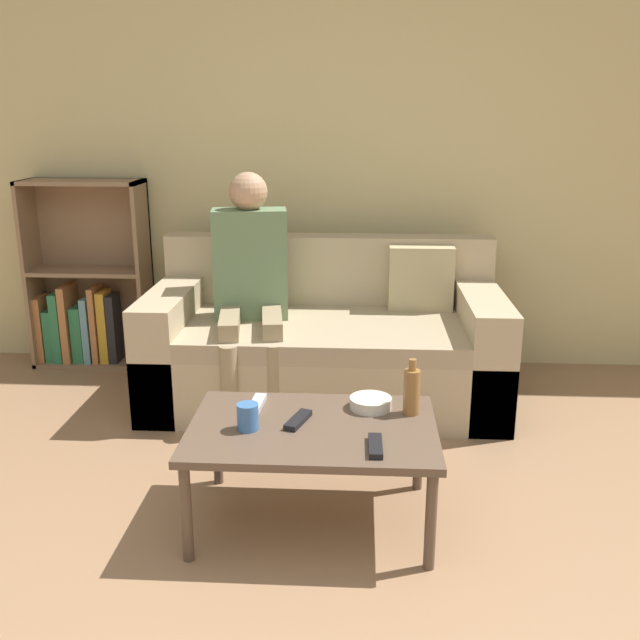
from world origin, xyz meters
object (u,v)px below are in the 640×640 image
(bookshelf, at_px, (87,295))
(cup_near, at_px, (248,417))
(snack_bowl, at_px, (371,403))
(tv_remote_0, at_px, (375,446))
(couch, at_px, (327,346))
(coffee_table, at_px, (313,435))
(person_adult, at_px, (250,274))
(tv_remote_2, at_px, (257,404))
(tv_remote_1, at_px, (298,420))
(bottle, at_px, (412,391))

(bookshelf, distance_m, cup_near, 2.22)
(snack_bowl, bearing_deg, tv_remote_0, -87.89)
(cup_near, height_order, tv_remote_0, cup_near)
(couch, height_order, coffee_table, couch)
(person_adult, bearing_deg, cup_near, -90.09)
(bookshelf, height_order, tv_remote_2, bookshelf)
(cup_near, bearing_deg, tv_remote_1, 20.91)
(couch, height_order, person_adult, person_adult)
(person_adult, relative_size, tv_remote_0, 7.24)
(cup_near, bearing_deg, bookshelf, 125.51)
(snack_bowl, bearing_deg, tv_remote_2, -179.32)
(coffee_table, distance_m, bottle, 0.42)
(tv_remote_0, bearing_deg, coffee_table, 141.74)
(coffee_table, bearing_deg, bottle, 19.68)
(bookshelf, height_order, tv_remote_0, bookshelf)
(cup_near, xyz_separation_m, bottle, (0.61, 0.18, 0.04))
(cup_near, height_order, tv_remote_2, cup_near)
(coffee_table, distance_m, tv_remote_1, 0.08)
(tv_remote_2, height_order, snack_bowl, snack_bowl)
(coffee_table, bearing_deg, snack_bowl, 38.86)
(couch, bearing_deg, tv_remote_1, -92.17)
(bookshelf, xyz_separation_m, tv_remote_0, (1.76, -1.94, -0.02))
(couch, relative_size, person_adult, 1.53)
(cup_near, xyz_separation_m, tv_remote_0, (0.47, -0.13, -0.04))
(coffee_table, height_order, tv_remote_2, tv_remote_2)
(cup_near, bearing_deg, bottle, 16.37)
(person_adult, distance_m, tv_remote_0, 1.55)
(couch, height_order, tv_remote_1, couch)
(bookshelf, xyz_separation_m, tv_remote_2, (1.29, -1.59, -0.02))
(tv_remote_0, distance_m, bottle, 0.35)
(person_adult, bearing_deg, couch, 3.29)
(tv_remote_2, distance_m, snack_bowl, 0.45)
(coffee_table, distance_m, tv_remote_0, 0.30)
(coffee_table, bearing_deg, tv_remote_1, 157.58)
(cup_near, relative_size, tv_remote_0, 0.59)
(bookshelf, bearing_deg, cup_near, -54.49)
(person_adult, bearing_deg, snack_bowl, -66.45)
(coffee_table, bearing_deg, couch, 90.39)
(cup_near, relative_size, bottle, 0.45)
(couch, distance_m, tv_remote_0, 1.48)
(person_adult, height_order, bottle, person_adult)
(person_adult, xyz_separation_m, tv_remote_0, (0.64, -1.38, -0.30))
(bookshelf, height_order, tv_remote_1, bookshelf)
(cup_near, relative_size, tv_remote_1, 0.57)
(person_adult, distance_m, tv_remote_1, 1.26)
(couch, xyz_separation_m, cup_near, (-0.23, -1.33, 0.17))
(tv_remote_2, relative_size, bottle, 0.77)
(couch, xyz_separation_m, tv_remote_2, (-0.23, -1.11, 0.13))
(couch, bearing_deg, bookshelf, 162.34)
(cup_near, bearing_deg, coffee_table, 10.90)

